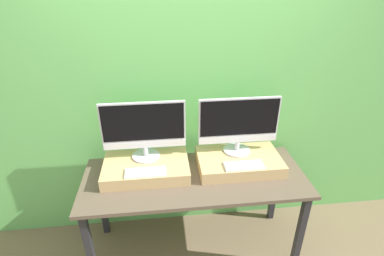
% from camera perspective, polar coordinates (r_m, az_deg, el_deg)
% --- Properties ---
extents(wall_back, '(8.00, 0.04, 2.60)m').
position_cam_1_polar(wall_back, '(2.45, -0.63, 6.45)').
color(wall_back, '#66B75B').
rests_on(wall_back, ground_plane).
extents(workbench, '(1.72, 0.68, 0.78)m').
position_cam_1_polar(workbench, '(2.40, 0.49, -10.80)').
color(workbench, brown).
rests_on(workbench, ground_plane).
extents(wooden_riser_left, '(0.66, 0.41, 0.10)m').
position_cam_1_polar(wooden_riser_left, '(2.38, -8.70, -7.48)').
color(wooden_riser_left, tan).
rests_on(wooden_riser_left, workbench).
extents(monitor_left, '(0.64, 0.22, 0.47)m').
position_cam_1_polar(monitor_left, '(2.30, -9.18, -0.11)').
color(monitor_left, silver).
rests_on(monitor_left, wooden_riser_left).
extents(keyboard_left, '(0.30, 0.12, 0.01)m').
position_cam_1_polar(keyboard_left, '(2.24, -8.87, -8.31)').
color(keyboard_left, silver).
rests_on(keyboard_left, wooden_riser_left).
extents(wooden_riser_right, '(0.66, 0.41, 0.10)m').
position_cam_1_polar(wooden_riser_right, '(2.45, 8.90, -6.33)').
color(wooden_riser_right, tan).
rests_on(wooden_riser_right, workbench).
extents(monitor_right, '(0.64, 0.22, 0.47)m').
position_cam_1_polar(monitor_right, '(2.37, 8.90, 0.85)').
color(monitor_right, silver).
rests_on(monitor_right, wooden_riser_right).
extents(keyboard_right, '(0.30, 0.12, 0.01)m').
position_cam_1_polar(keyboard_right, '(2.31, 9.85, -7.05)').
color(keyboard_right, silver).
rests_on(keyboard_right, wooden_riser_right).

